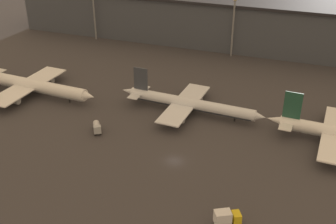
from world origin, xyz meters
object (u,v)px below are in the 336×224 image
object	(u,v)px
airplane_1	(189,104)
service_vehicle_3	(226,218)
airplane_0	(32,85)
service_vehicle_1	(97,127)

from	to	relation	value
airplane_1	service_vehicle_3	bearing A→B (deg)	-60.56
airplane_0	airplane_1	distance (m)	53.16
service_vehicle_3	service_vehicle_1	bearing A→B (deg)	121.75
service_vehicle_1	service_vehicle_3	xyz separation A→B (m)	(42.94, -23.85, 0.41)
airplane_1	service_vehicle_3	xyz separation A→B (m)	(22.19, -44.22, -0.97)
airplane_1	service_vehicle_1	bearing A→B (deg)	-132.74
service_vehicle_1	airplane_1	bearing A→B (deg)	100.92
airplane_1	service_vehicle_3	world-z (taller)	airplane_1
airplane_0	service_vehicle_3	distance (m)	84.10
airplane_0	service_vehicle_3	world-z (taller)	airplane_0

